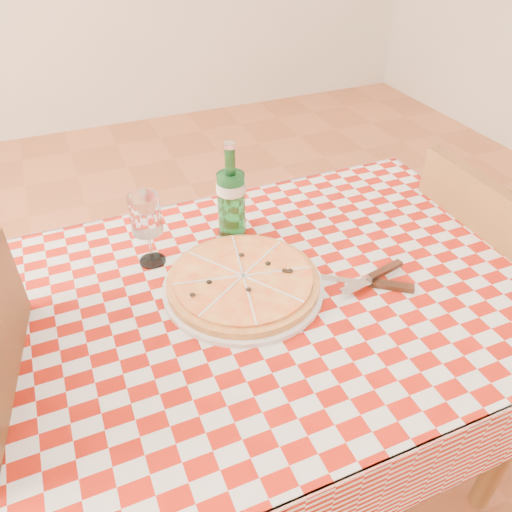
{
  "coord_description": "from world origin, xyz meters",
  "views": [
    {
      "loc": [
        -0.37,
        -0.77,
        1.51
      ],
      "look_at": [
        -0.02,
        0.06,
        0.82
      ],
      "focal_mm": 35.0,
      "sensor_mm": 36.0,
      "label": 1
    }
  ],
  "objects": [
    {
      "name": "dining_table",
      "position": [
        0.0,
        0.0,
        0.66
      ],
      "size": [
        1.2,
        0.8,
        0.75
      ],
      "color": "brown",
      "rests_on": "ground"
    },
    {
      "name": "tablecloth",
      "position": [
        0.0,
        0.0,
        0.75
      ],
      "size": [
        1.3,
        0.9,
        0.01
      ],
      "primitive_type": "cube",
      "color": "#961409",
      "rests_on": "dining_table"
    },
    {
      "name": "chair_near",
      "position": [
        0.7,
        0.04,
        0.51
      ],
      "size": [
        0.42,
        0.42,
        0.9
      ],
      "rotation": [
        0.0,
        0.0,
        -0.03
      ],
      "color": "brown",
      "rests_on": "ground"
    },
    {
      "name": "pizza_plate",
      "position": [
        -0.06,
        0.03,
        0.78
      ],
      "size": [
        0.43,
        0.43,
        0.05
      ],
      "primitive_type": null,
      "rotation": [
        0.0,
        0.0,
        -0.21
      ],
      "color": "#CC9044",
      "rests_on": "tablecloth"
    },
    {
      "name": "water_bottle",
      "position": [
        -0.01,
        0.24,
        0.89
      ],
      "size": [
        0.08,
        0.08,
        0.26
      ],
      "primitive_type": null,
      "rotation": [
        0.0,
        0.0,
        -0.08
      ],
      "color": "#1A6A2B",
      "rests_on": "tablecloth"
    },
    {
      "name": "wine_glass",
      "position": [
        -0.23,
        0.21,
        0.85
      ],
      "size": [
        0.09,
        0.09,
        0.18
      ],
      "primitive_type": null,
      "rotation": [
        0.0,
        0.0,
        0.29
      ],
      "color": "silver",
      "rests_on": "tablecloth"
    },
    {
      "name": "cutlery",
      "position": [
        0.21,
        -0.07,
        0.77
      ],
      "size": [
        0.28,
        0.25,
        0.03
      ],
      "primitive_type": null,
      "rotation": [
        0.0,
        0.0,
        -0.14
      ],
      "color": "silver",
      "rests_on": "tablecloth"
    }
  ]
}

